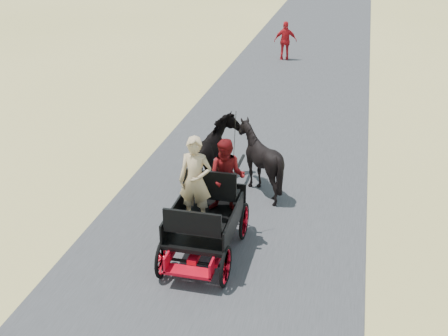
% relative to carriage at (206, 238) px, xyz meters
% --- Properties ---
extents(ground, '(140.00, 140.00, 0.00)m').
position_rel_carriage_xyz_m(ground, '(0.20, -1.62, -0.36)').
color(ground, tan).
extents(road, '(6.00, 140.00, 0.01)m').
position_rel_carriage_xyz_m(road, '(0.20, -1.62, -0.35)').
color(road, '#38383A').
rests_on(road, ground).
extents(carriage, '(1.30, 2.40, 0.72)m').
position_rel_carriage_xyz_m(carriage, '(0.00, 0.00, 0.00)').
color(carriage, black).
rests_on(carriage, ground).
extents(horse_left, '(0.91, 2.01, 1.70)m').
position_rel_carriage_xyz_m(horse_left, '(-0.55, 3.00, 0.49)').
color(horse_left, black).
rests_on(horse_left, ground).
extents(horse_right, '(1.37, 1.54, 1.70)m').
position_rel_carriage_xyz_m(horse_right, '(0.55, 3.00, 0.49)').
color(horse_right, black).
rests_on(horse_right, ground).
extents(driver_man, '(0.66, 0.43, 1.80)m').
position_rel_carriage_xyz_m(driver_man, '(-0.20, 0.05, 1.26)').
color(driver_man, tan).
rests_on(driver_man, carriage).
extents(passenger_woman, '(0.77, 0.60, 1.58)m').
position_rel_carriage_xyz_m(passenger_woman, '(0.30, 0.60, 1.15)').
color(passenger_woman, '#660C0F').
rests_on(passenger_woman, carriage).
extents(pedestrian, '(1.07, 0.58, 1.73)m').
position_rel_carriage_xyz_m(pedestrian, '(-0.60, 15.98, 0.50)').
color(pedestrian, red).
rests_on(pedestrian, ground).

